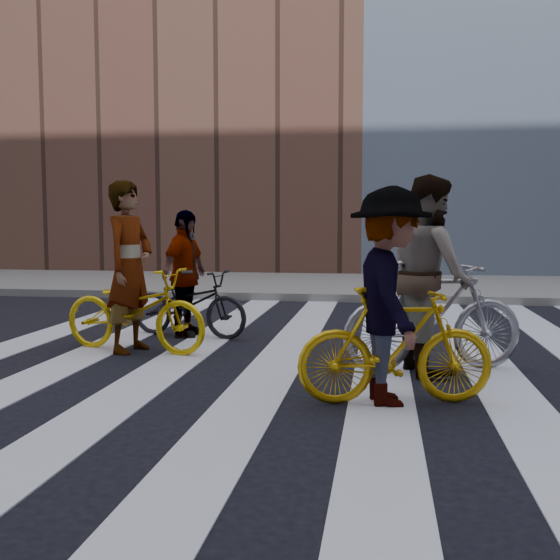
% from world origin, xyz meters
% --- Properties ---
extents(ground, '(100.00, 100.00, 0.00)m').
position_xyz_m(ground, '(0.00, 0.00, 0.00)').
color(ground, black).
rests_on(ground, ground).
extents(sidewalk_far, '(100.00, 5.00, 0.15)m').
position_xyz_m(sidewalk_far, '(0.00, 7.50, 0.07)').
color(sidewalk_far, gray).
rests_on(sidewalk_far, ground).
extents(zebra_crosswalk, '(8.25, 10.00, 0.01)m').
position_xyz_m(zebra_crosswalk, '(0.00, 0.00, 0.01)').
color(zebra_crosswalk, silver).
rests_on(zebra_crosswalk, ground).
extents(building_brick_far_left, '(16.00, 10.00, 18.00)m').
position_xyz_m(building_brick_far_left, '(-8.00, 15.00, 9.00)').
color(building_brick_far_left, brown).
rests_on(building_brick_far_left, ground).
extents(bike_yellow_left, '(1.96, 1.05, 0.98)m').
position_xyz_m(bike_yellow_left, '(-2.29, -0.03, 0.49)').
color(bike_yellow_left, '#E2B50C').
rests_on(bike_yellow_left, ground).
extents(bike_silver_mid, '(1.95, 1.08, 1.13)m').
position_xyz_m(bike_silver_mid, '(1.06, -0.52, 0.56)').
color(bike_silver_mid, '#9E9FA7').
rests_on(bike_silver_mid, ground).
extents(bike_yellow_right, '(1.68, 0.76, 0.98)m').
position_xyz_m(bike_yellow_right, '(0.66, -1.79, 0.49)').
color(bike_yellow_right, '#D49C0B').
rests_on(bike_yellow_right, ground).
extents(bike_dark_rear, '(1.76, 0.95, 0.88)m').
position_xyz_m(bike_dark_rear, '(-1.96, 1.02, 0.44)').
color(bike_dark_rear, black).
rests_on(bike_dark_rear, ground).
extents(rider_left, '(0.62, 0.81, 1.98)m').
position_xyz_m(rider_left, '(-2.34, -0.03, 0.99)').
color(rider_left, slate).
rests_on(rider_left, ground).
extents(rider_mid, '(1.00, 1.14, 1.97)m').
position_xyz_m(rider_mid, '(1.01, -0.52, 0.98)').
color(rider_mid, slate).
rests_on(rider_mid, ground).
extents(rider_right, '(0.88, 1.27, 1.79)m').
position_xyz_m(rider_right, '(0.61, -1.79, 0.90)').
color(rider_right, slate).
rests_on(rider_right, ground).
extents(rider_rear, '(0.62, 1.04, 1.66)m').
position_xyz_m(rider_rear, '(-2.01, 1.02, 0.83)').
color(rider_rear, slate).
rests_on(rider_rear, ground).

